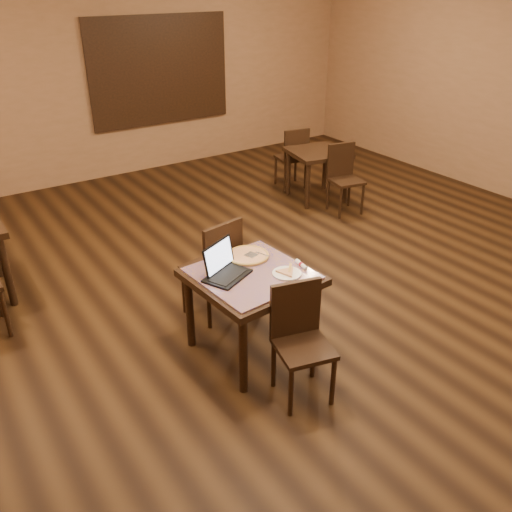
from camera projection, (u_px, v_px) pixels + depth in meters
ground at (341, 307)px, 5.33m from camera, size 10.00×10.00×0.00m
wall_back at (129, 77)px, 8.31m from camera, size 8.00×0.02×3.00m
mural at (160, 71)px, 8.51m from camera, size 2.34×0.05×1.64m
tiled_table at (252, 284)px, 4.43m from camera, size 0.99×0.99×0.76m
chair_main_near at (300, 334)px, 4.05m from camera, size 0.48×0.48×0.92m
chair_main_far at (216, 264)px, 4.94m from camera, size 0.50×0.50×0.99m
laptop at (223, 267)px, 4.34m from camera, size 0.44×0.42×0.25m
plate at (287, 273)px, 4.36m from camera, size 0.24×0.24×0.01m
pizza_slice at (287, 272)px, 4.35m from camera, size 0.26×0.26×0.02m
pizza_pan at (248, 257)px, 4.62m from camera, size 0.36×0.36×0.01m
pizza_whole at (248, 255)px, 4.61m from camera, size 0.36×0.36×0.03m
spatula at (251, 255)px, 4.60m from camera, size 0.16×0.24×0.01m
napkin_roll at (301, 264)px, 4.47m from camera, size 0.06×0.16×0.04m
other_table_a at (317, 159)px, 7.63m from camera, size 0.89×0.89×0.71m
other_table_a_chair_near at (344, 174)px, 7.27m from camera, size 0.47×0.47×0.92m
other_table_a_chair_far at (293, 155)px, 8.05m from camera, size 0.47×0.47×0.92m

